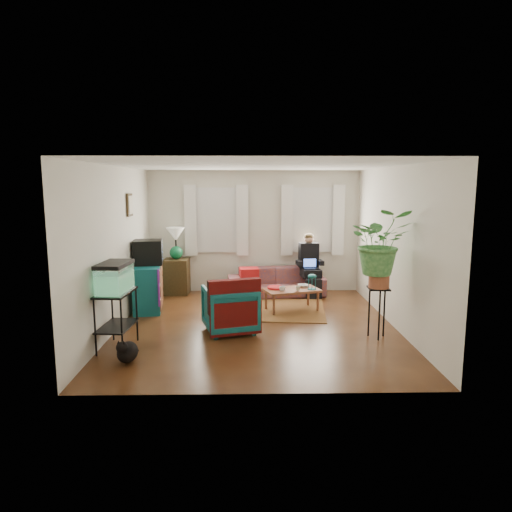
{
  "coord_description": "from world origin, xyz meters",
  "views": [
    {
      "loc": [
        -0.15,
        -7.28,
        2.31
      ],
      "look_at": [
        0.0,
        0.4,
        1.1
      ],
      "focal_mm": 32.0,
      "sensor_mm": 36.0,
      "label": 1
    }
  ],
  "objects_px": {
    "coffee_table": "(292,300)",
    "aquarium_stand": "(117,320)",
    "side_table": "(177,276)",
    "sofa": "(276,277)",
    "armchair": "(230,307)",
    "dresser": "(148,288)",
    "plant_stand": "(377,313)"
  },
  "relations": [
    {
      "from": "side_table",
      "to": "dresser",
      "type": "distance_m",
      "value": 1.33
    },
    {
      "from": "sofa",
      "to": "dresser",
      "type": "relative_size",
      "value": 2.1
    },
    {
      "from": "sofa",
      "to": "dresser",
      "type": "distance_m",
      "value": 2.67
    },
    {
      "from": "aquarium_stand",
      "to": "dresser",
      "type": "bearing_deg",
      "value": 93.94
    },
    {
      "from": "coffee_table",
      "to": "aquarium_stand",
      "type": "bearing_deg",
      "value": -162.09
    },
    {
      "from": "side_table",
      "to": "coffee_table",
      "type": "xyz_separation_m",
      "value": [
        2.32,
        -1.39,
        -0.17
      ]
    },
    {
      "from": "sofa",
      "to": "plant_stand",
      "type": "relative_size",
      "value": 2.54
    },
    {
      "from": "coffee_table",
      "to": "plant_stand",
      "type": "xyz_separation_m",
      "value": [
        1.15,
        -1.51,
        0.18
      ]
    },
    {
      "from": "aquarium_stand",
      "to": "plant_stand",
      "type": "distance_m",
      "value": 3.84
    },
    {
      "from": "dresser",
      "to": "coffee_table",
      "type": "xyz_separation_m",
      "value": [
        2.66,
        -0.11,
        -0.22
      ]
    },
    {
      "from": "sofa",
      "to": "coffee_table",
      "type": "bearing_deg",
      "value": -86.03
    },
    {
      "from": "armchair",
      "to": "plant_stand",
      "type": "distance_m",
      "value": 2.27
    },
    {
      "from": "side_table",
      "to": "coffee_table",
      "type": "distance_m",
      "value": 2.71
    },
    {
      "from": "armchair",
      "to": "plant_stand",
      "type": "xyz_separation_m",
      "value": [
        2.25,
        -0.35,
        -0.01
      ]
    },
    {
      "from": "sofa",
      "to": "side_table",
      "type": "bearing_deg",
      "value": 167.64
    },
    {
      "from": "side_table",
      "to": "plant_stand",
      "type": "distance_m",
      "value": 4.53
    },
    {
      "from": "side_table",
      "to": "aquarium_stand",
      "type": "xyz_separation_m",
      "value": [
        -0.35,
        -3.28,
        0.04
      ]
    },
    {
      "from": "dresser",
      "to": "aquarium_stand",
      "type": "xyz_separation_m",
      "value": [
        -0.01,
        -2.0,
        -0.01
      ]
    },
    {
      "from": "dresser",
      "to": "aquarium_stand",
      "type": "bearing_deg",
      "value": -97.97
    },
    {
      "from": "side_table",
      "to": "sofa",
      "type": "bearing_deg",
      "value": -5.95
    },
    {
      "from": "coffee_table",
      "to": "plant_stand",
      "type": "relative_size",
      "value": 1.27
    },
    {
      "from": "armchair",
      "to": "side_table",
      "type": "bearing_deg",
      "value": -80.43
    },
    {
      "from": "armchair",
      "to": "plant_stand",
      "type": "relative_size",
      "value": 1.03
    },
    {
      "from": "armchair",
      "to": "coffee_table",
      "type": "height_order",
      "value": "armchair"
    },
    {
      "from": "dresser",
      "to": "armchair",
      "type": "distance_m",
      "value": 2.02
    },
    {
      "from": "armchair",
      "to": "sofa",
      "type": "bearing_deg",
      "value": -126.54
    },
    {
      "from": "sofa",
      "to": "plant_stand",
      "type": "height_order",
      "value": "plant_stand"
    },
    {
      "from": "side_table",
      "to": "armchair",
      "type": "height_order",
      "value": "armchair"
    },
    {
      "from": "sofa",
      "to": "armchair",
      "type": "height_order",
      "value": "armchair"
    },
    {
      "from": "aquarium_stand",
      "to": "sofa",
      "type": "bearing_deg",
      "value": 55.54
    },
    {
      "from": "side_table",
      "to": "aquarium_stand",
      "type": "bearing_deg",
      "value": -96.09
    },
    {
      "from": "sofa",
      "to": "side_table",
      "type": "distance_m",
      "value": 2.11
    }
  ]
}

